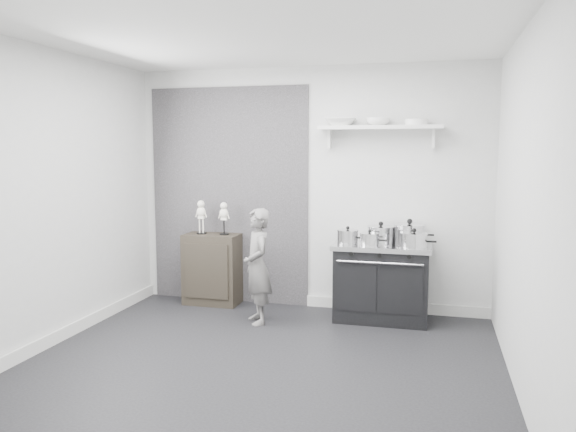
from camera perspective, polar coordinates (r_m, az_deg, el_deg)
name	(u,v)px	position (r m, az deg, el deg)	size (l,w,h in m)	color
ground	(262,362)	(4.91, -2.71, -14.61)	(4.00, 4.00, 0.00)	black
room_shell	(256,167)	(4.74, -3.31, 4.94)	(4.02, 3.62, 2.71)	beige
wall_shelf	(380,128)	(6.07, 9.33, 8.77)	(1.30, 0.26, 0.24)	silver
stove	(382,281)	(6.02, 9.51, -6.57)	(1.01, 0.63, 0.81)	black
side_cabinet	(213,269)	(6.60, -7.67, -5.34)	(0.63, 0.37, 0.82)	black
child	(257,266)	(5.79, -3.12, -5.11)	(0.43, 0.29, 1.19)	slate
pot_front_left	(348,236)	(5.90, 6.09, -2.08)	(0.31, 0.22, 0.18)	silver
pot_back_left	(381,234)	(6.05, 9.41, -1.80)	(0.38, 0.29, 0.22)	silver
pot_back_right	(409,233)	(6.04, 12.24, -1.73)	(0.42, 0.33, 0.26)	silver
pot_front_right	(414,240)	(5.76, 12.67, -2.40)	(0.36, 0.27, 0.20)	silver
pot_front_center	(370,239)	(5.81, 8.29, -2.33)	(0.29, 0.20, 0.16)	silver
skeleton_full	(201,215)	(6.55, -8.81, 0.15)	(0.13, 0.08, 0.45)	white
skeleton_torso	(224,216)	(6.45, -6.53, 0.00)	(0.12, 0.08, 0.43)	white
bowl_large	(340,122)	(6.12, 5.35, 9.48)	(0.33, 0.33, 0.08)	white
bowl_small	(378,122)	(6.07, 9.14, 9.44)	(0.25, 0.25, 0.08)	white
plate_stack	(416,122)	(6.04, 12.91, 9.28)	(0.24, 0.24, 0.06)	white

